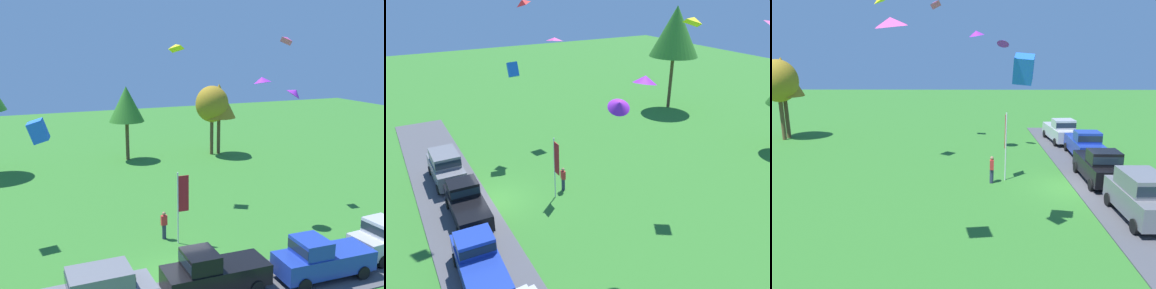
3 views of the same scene
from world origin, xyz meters
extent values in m
plane|color=#337528|center=(0.00, 0.00, 0.00)|extent=(120.00, 120.00, 0.00)
cube|color=#4C4C51|center=(0.00, -2.38, 0.03)|extent=(36.00, 4.40, 0.06)
cube|color=slate|center=(-4.30, -2.17, 0.95)|extent=(4.62, 1.95, 1.10)
cube|color=slate|center=(-4.30, -2.17, 1.92)|extent=(2.62, 1.79, 0.84)
cube|color=#19232D|center=(-4.30, -2.17, 1.92)|extent=(2.67, 1.75, 0.46)
cylinder|color=black|center=(-5.88, -1.29, 0.40)|extent=(0.68, 0.25, 0.68)
cylinder|color=black|center=(-2.73, -3.06, 0.40)|extent=(0.68, 0.25, 0.68)
cylinder|color=black|center=(-2.75, -1.26, 0.40)|extent=(0.68, 0.25, 0.68)
cube|color=black|center=(1.12, -1.99, 0.90)|extent=(5.03, 1.99, 1.00)
cube|color=black|center=(0.32, -1.98, 1.80)|extent=(1.53, 1.79, 0.80)
cube|color=#19232D|center=(0.32, -1.98, 1.80)|extent=(1.56, 1.75, 0.44)
cylinder|color=black|center=(-0.60, -2.87, 0.40)|extent=(0.68, 0.25, 0.68)
cylinder|color=black|center=(-0.57, -1.06, 0.40)|extent=(0.68, 0.25, 0.68)
cylinder|color=black|center=(2.80, -2.93, 0.40)|extent=(0.68, 0.25, 0.68)
cylinder|color=black|center=(2.83, -1.12, 0.40)|extent=(0.68, 0.25, 0.68)
cube|color=#1E389E|center=(6.68, -2.74, 0.90)|extent=(5.06, 2.06, 1.00)
cube|color=#1E389E|center=(5.88, -2.72, 1.80)|extent=(1.55, 1.81, 0.80)
cube|color=#19232D|center=(5.88, -2.72, 1.80)|extent=(1.58, 1.77, 0.44)
cylinder|color=black|center=(4.95, -3.59, 0.40)|extent=(0.69, 0.26, 0.68)
cylinder|color=black|center=(5.01, -1.79, 0.40)|extent=(0.69, 0.26, 0.68)
cylinder|color=black|center=(8.35, -3.70, 0.40)|extent=(0.69, 0.26, 0.68)
cylinder|color=black|center=(8.41, -1.89, 0.40)|extent=(0.69, 0.26, 0.68)
cube|color=#B7B7BC|center=(11.78, -2.16, 0.90)|extent=(5.12, 2.23, 1.00)
cube|color=#B7B7BC|center=(10.98, -2.22, 1.80)|extent=(1.61, 1.86, 0.80)
cube|color=#19232D|center=(10.98, -2.22, 1.80)|extent=(1.64, 1.82, 0.44)
cylinder|color=black|center=(10.14, -3.18, 0.40)|extent=(0.69, 0.29, 0.68)
cylinder|color=black|center=(10.02, -1.38, 0.40)|extent=(0.69, 0.29, 0.68)
cylinder|color=black|center=(13.54, -2.95, 0.40)|extent=(0.69, 0.29, 0.68)
cylinder|color=black|center=(13.41, -1.15, 0.40)|extent=(0.69, 0.29, 0.68)
cylinder|color=#2D334C|center=(0.81, 4.63, 0.44)|extent=(0.24, 0.24, 0.88)
cube|color=red|center=(0.81, 4.63, 1.18)|extent=(0.36, 0.22, 0.60)
sphere|color=#9E7051|center=(0.81, 4.63, 1.60)|extent=(0.22, 0.22, 0.22)
cylinder|color=brown|center=(12.42, 23.05, 1.92)|extent=(0.36, 0.36, 3.83)
ellipsoid|color=olive|center=(12.42, 23.05, 5.38)|extent=(3.45, 3.45, 3.79)
cylinder|color=brown|center=(13.20, 23.00, 1.96)|extent=(0.36, 0.36, 3.92)
cone|color=olive|center=(13.20, 23.00, 5.69)|extent=(3.53, 3.53, 3.53)
cylinder|color=silver|center=(1.38, 3.75, 2.15)|extent=(0.08, 0.08, 4.31)
cube|color=red|center=(1.73, 3.75, 3.02)|extent=(0.64, 0.04, 2.15)
pyramid|color=#EA4C9E|center=(11.77, 8.86, 11.78)|extent=(1.25, 1.12, 0.73)
cone|color=purple|center=(7.77, 5.49, 9.23)|extent=(1.55, 1.57, 0.57)
cone|color=purple|center=(8.78, 3.38, 8.62)|extent=(1.28, 1.27, 0.82)
pyramid|color=#EA4C9E|center=(-8.43, 8.62, 8.82)|extent=(1.45, 1.46, 0.43)
cube|color=blue|center=(-5.94, 3.89, 7.21)|extent=(1.18, 0.91, 1.29)
camera|label=1|loc=(-7.16, -19.25, 11.39)|focal=42.00mm
camera|label=2|loc=(21.10, -5.40, 13.43)|focal=35.00mm
camera|label=3|loc=(-21.08, 6.09, 7.87)|focal=35.00mm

